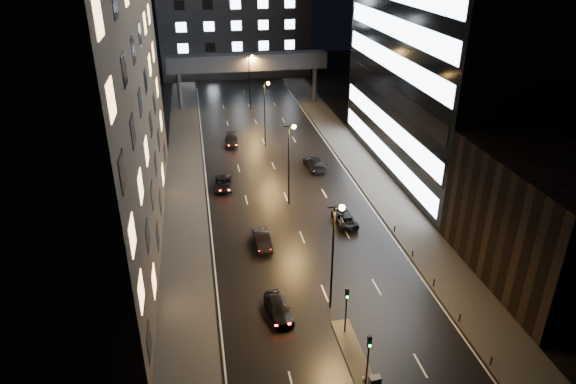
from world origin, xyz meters
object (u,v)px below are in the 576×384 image
(car_away_c, at_px, (223,184))
(car_toward_b, at_px, (315,163))
(car_toward_a, at_px, (344,218))
(car_away_a, at_px, (279,308))
(utility_cabinet, at_px, (375,383))
(car_away_d, at_px, (231,141))
(car_away_b, at_px, (262,239))

(car_away_c, bearing_deg, car_toward_b, 22.83)
(car_away_c, xyz_separation_m, car_toward_a, (12.90, -11.74, 0.00))
(car_away_a, xyz_separation_m, car_toward_b, (10.25, 30.16, 0.03))
(car_toward_a, xyz_separation_m, utility_cabinet, (-4.65, -23.82, 0.08))
(car_away_d, distance_m, car_toward_b, 15.77)
(car_away_d, height_order, utility_cabinet, car_away_d)
(car_toward_b, distance_m, utility_cabinet, 39.91)
(car_away_b, height_order, car_toward_a, car_away_b)
(car_toward_a, bearing_deg, car_away_b, 16.81)
(car_away_b, relative_size, car_toward_b, 0.82)
(car_away_c, bearing_deg, car_away_d, 87.04)
(car_away_c, relative_size, car_toward_b, 0.89)
(car_away_c, xyz_separation_m, car_away_d, (2.37, 15.58, 0.03))
(car_away_c, height_order, car_away_d, car_away_d)
(utility_cabinet, bearing_deg, car_away_a, 115.76)
(car_away_a, height_order, car_toward_a, car_away_a)
(car_away_d, distance_m, car_toward_a, 29.27)
(car_away_c, height_order, car_toward_b, car_toward_b)
(car_away_a, height_order, utility_cabinet, car_away_a)
(car_away_d, bearing_deg, car_toward_a, -65.28)
(car_away_a, bearing_deg, car_away_d, 83.34)
(car_toward_b, xyz_separation_m, utility_cabinet, (-4.88, -39.61, -0.04))
(car_away_b, relative_size, car_toward_a, 0.93)
(car_away_c, relative_size, car_away_d, 1.00)
(car_away_c, height_order, car_toward_a, car_toward_a)
(car_toward_a, bearing_deg, utility_cabinet, 78.91)
(car_away_b, xyz_separation_m, car_toward_b, (10.08, 18.77, 0.05))
(car_away_d, relative_size, car_toward_a, 0.99)
(car_away_b, height_order, car_toward_b, car_toward_b)
(car_away_b, bearing_deg, car_toward_a, 15.46)
(car_away_a, xyz_separation_m, car_away_b, (0.17, 11.38, -0.02))
(car_toward_a, height_order, car_toward_b, car_toward_b)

